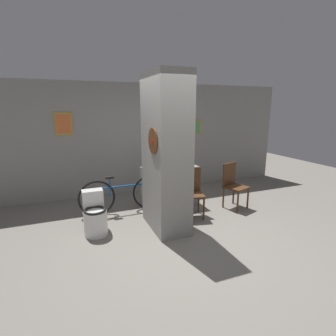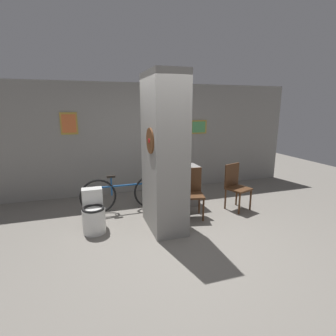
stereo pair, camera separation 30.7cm
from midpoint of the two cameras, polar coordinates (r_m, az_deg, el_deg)
ground_plane at (r=4.35m, az=4.27°, el=-15.09°), size 14.00×14.00×0.00m
wall_back at (r=6.38m, az=-4.57°, el=6.38°), size 8.00×0.09×2.60m
pillar_center at (r=4.34m, az=1.15°, el=3.15°), size 0.58×1.01×2.60m
counter_shelf at (r=5.50m, az=2.33°, el=-4.06°), size 1.15×0.44×0.85m
toilet at (r=4.58m, az=-14.03°, el=-9.77°), size 0.38×0.54×0.70m
chair_near_pillar at (r=5.01m, az=6.92°, el=-4.92°), size 0.49×0.49×0.93m
chair_by_doorway at (r=5.55m, az=16.06°, el=-3.52°), size 0.52×0.52×0.93m
bicycle at (r=5.32m, az=-7.65°, el=-5.48°), size 1.75×0.42×0.75m
bottle_tall at (r=5.41m, az=3.45°, el=1.49°), size 0.09×0.09×0.30m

